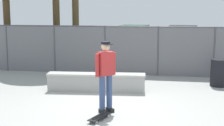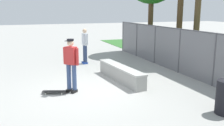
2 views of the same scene
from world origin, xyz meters
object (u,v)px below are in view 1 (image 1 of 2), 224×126
(skateboarder, at_px, (106,73))
(trash_bin, at_px, (219,73))
(concrete_ledge, at_px, (96,82))
(car_green, at_px, (133,39))
(skateboard, at_px, (100,117))
(car_black, at_px, (182,40))

(skateboarder, height_order, trash_bin, skateboarder)
(concrete_ledge, height_order, trash_bin, trash_bin)
(concrete_ledge, xyz_separation_m, trash_bin, (4.01, 1.45, 0.17))
(car_green, height_order, trash_bin, car_green)
(skateboard, distance_m, trash_bin, 5.34)
(skateboard, xyz_separation_m, trash_bin, (3.31, 4.16, 0.40))
(skateboard, distance_m, car_black, 12.47)
(concrete_ledge, distance_m, skateboarder, 2.35)
(car_green, bearing_deg, car_black, -0.67)
(skateboarder, bearing_deg, skateboard, -93.38)
(concrete_ledge, xyz_separation_m, skateboarder, (0.73, -2.11, 0.73))
(concrete_ledge, bearing_deg, skateboard, -75.67)
(skateboarder, distance_m, car_green, 11.68)
(concrete_ledge, xyz_separation_m, car_green, (0.11, 9.55, 0.54))
(skateboard, height_order, car_green, car_green)
(car_green, height_order, car_black, same)
(skateboarder, height_order, skateboard, skateboarder)
(trash_bin, bearing_deg, skateboarder, -132.61)
(concrete_ledge, relative_size, car_green, 0.73)
(car_green, distance_m, trash_bin, 9.00)
(car_green, bearing_deg, concrete_ledge, -90.64)
(skateboarder, xyz_separation_m, skateboard, (-0.04, -0.60, -0.96))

